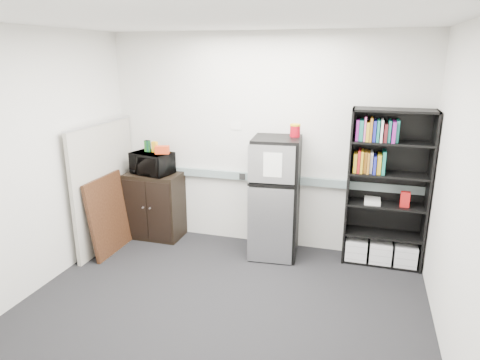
{
  "coord_description": "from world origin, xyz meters",
  "views": [
    {
      "loc": [
        1.24,
        -3.42,
        2.42
      ],
      "look_at": [
        -0.04,
        0.9,
        1.1
      ],
      "focal_mm": 32.0,
      "sensor_mm": 36.0,
      "label": 1
    }
  ],
  "objects_px": {
    "microwave": "(152,163)",
    "refrigerator": "(275,198)",
    "cubicle_partition": "(105,186)",
    "cabinet": "(155,205)",
    "bookshelf": "(387,190)"
  },
  "relations": [
    {
      "from": "cubicle_partition",
      "to": "microwave",
      "type": "bearing_deg",
      "value": 40.73
    },
    {
      "from": "bookshelf",
      "to": "refrigerator",
      "type": "xyz_separation_m",
      "value": [
        -1.28,
        -0.14,
        -0.17
      ]
    },
    {
      "from": "bookshelf",
      "to": "cabinet",
      "type": "distance_m",
      "value": 3.0
    },
    {
      "from": "bookshelf",
      "to": "cubicle_partition",
      "type": "bearing_deg",
      "value": -171.94
    },
    {
      "from": "refrigerator",
      "to": "microwave",
      "type": "bearing_deg",
      "value": 172.9
    },
    {
      "from": "cabinet",
      "to": "bookshelf",
      "type": "bearing_deg",
      "value": 1.25
    },
    {
      "from": "cubicle_partition",
      "to": "cabinet",
      "type": "bearing_deg",
      "value": 41.83
    },
    {
      "from": "cabinet",
      "to": "refrigerator",
      "type": "xyz_separation_m",
      "value": [
        1.68,
        -0.08,
        0.29
      ]
    },
    {
      "from": "cabinet",
      "to": "microwave",
      "type": "distance_m",
      "value": 0.59
    },
    {
      "from": "microwave",
      "to": "refrigerator",
      "type": "bearing_deg",
      "value": 11.08
    },
    {
      "from": "cubicle_partition",
      "to": "refrigerator",
      "type": "bearing_deg",
      "value": 9.01
    },
    {
      "from": "microwave",
      "to": "refrigerator",
      "type": "height_order",
      "value": "refrigerator"
    },
    {
      "from": "bookshelf",
      "to": "cubicle_partition",
      "type": "distance_m",
      "value": 3.46
    },
    {
      "from": "microwave",
      "to": "refrigerator",
      "type": "xyz_separation_m",
      "value": [
        1.68,
        -0.06,
        -0.3
      ]
    },
    {
      "from": "bookshelf",
      "to": "cubicle_partition",
      "type": "xyz_separation_m",
      "value": [
        -3.43,
        -0.49,
        -0.1
      ]
    }
  ]
}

